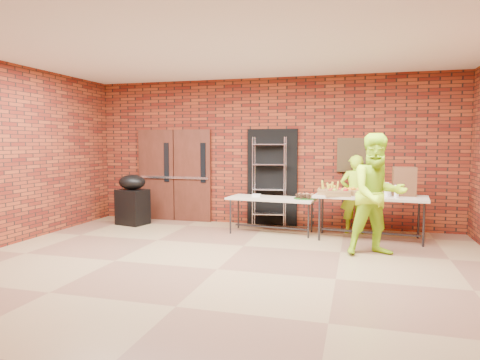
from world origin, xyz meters
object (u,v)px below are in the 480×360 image
(table_right, at_px, (370,199))
(volunteer_man, at_px, (377,195))
(table_left, at_px, (272,201))
(covered_grill, at_px, (133,200))
(wire_rack, at_px, (269,182))
(volunteer_woman, at_px, (354,194))
(coffee_dispenser, at_px, (404,181))

(table_right, height_order, volunteer_man, volunteer_man)
(table_left, xyz_separation_m, covered_grill, (-3.13, 0.07, -0.10))
(wire_rack, height_order, volunteer_woman, wire_rack)
(volunteer_man, bearing_deg, wire_rack, 117.45)
(table_right, height_order, covered_grill, covered_grill)
(wire_rack, bearing_deg, table_left, -82.02)
(coffee_dispenser, relative_size, covered_grill, 0.48)
(table_left, xyz_separation_m, volunteer_woman, (1.59, 0.45, 0.13))
(covered_grill, bearing_deg, coffee_dispenser, 13.35)
(wire_rack, distance_m, covered_grill, 3.04)
(table_right, bearing_deg, covered_grill, -175.84)
(table_left, relative_size, covered_grill, 1.63)
(table_left, distance_m, volunteer_woman, 1.66)
(covered_grill, bearing_deg, table_right, 11.42)
(table_right, xyz_separation_m, volunteer_man, (0.08, -1.11, 0.22))
(table_left, bearing_deg, wire_rack, 111.58)
(table_right, bearing_deg, coffee_dispenser, 21.83)
(table_left, distance_m, volunteer_man, 2.32)
(coffee_dispenser, height_order, covered_grill, coffee_dispenser)
(wire_rack, distance_m, volunteer_woman, 1.80)
(volunteer_man, bearing_deg, table_left, 127.06)
(table_right, bearing_deg, volunteer_woman, 123.57)
(table_left, bearing_deg, table_right, 3.23)
(volunteer_woman, bearing_deg, table_right, 108.31)
(table_left, height_order, volunteer_woman, volunteer_woman)
(table_left, bearing_deg, covered_grill, -175.27)
(coffee_dispenser, bearing_deg, volunteer_man, -112.01)
(table_right, relative_size, covered_grill, 1.89)
(wire_rack, height_order, table_left, wire_rack)
(table_right, bearing_deg, volunteer_man, -79.92)
(covered_grill, distance_m, volunteer_man, 5.26)
(table_left, height_order, table_right, table_right)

